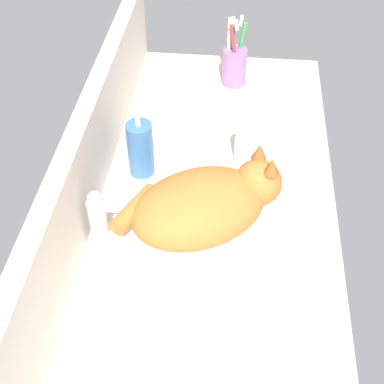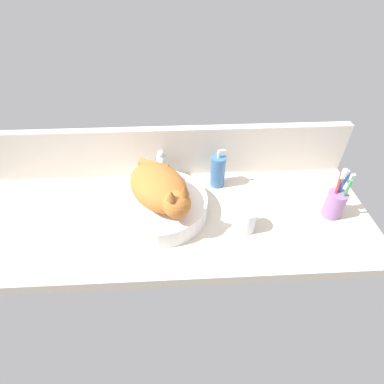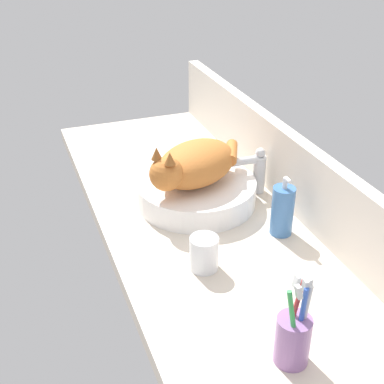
% 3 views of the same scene
% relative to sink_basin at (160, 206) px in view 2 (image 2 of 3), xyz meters
% --- Properties ---
extents(ground_plane, '(1.40, 0.53, 0.04)m').
position_rel_sink_basin_xyz_m(ground_plane, '(0.04, -0.01, -0.05)').
color(ground_plane, beige).
extents(backsplash_panel, '(1.40, 0.04, 0.20)m').
position_rel_sink_basin_xyz_m(backsplash_panel, '(0.04, 0.24, 0.07)').
color(backsplash_panel, silver).
rests_on(backsplash_panel, ground_plane).
extents(sink_basin, '(0.33, 0.33, 0.07)m').
position_rel_sink_basin_xyz_m(sink_basin, '(0.00, 0.00, 0.00)').
color(sink_basin, white).
rests_on(sink_basin, ground_plane).
extents(cat, '(0.27, 0.30, 0.14)m').
position_rel_sink_basin_xyz_m(cat, '(0.01, -0.01, 0.09)').
color(cat, '#CC7533').
rests_on(cat, sink_basin).
extents(faucet, '(0.04, 0.12, 0.14)m').
position_rel_sink_basin_xyz_m(faucet, '(0.00, 0.18, 0.04)').
color(faucet, silver).
rests_on(faucet, ground_plane).
extents(soap_dispenser, '(0.06, 0.06, 0.16)m').
position_rel_sink_basin_xyz_m(soap_dispenser, '(0.22, 0.15, 0.03)').
color(soap_dispenser, '#3F72B2').
rests_on(soap_dispenser, ground_plane).
extents(toothbrush_cup, '(0.06, 0.06, 0.19)m').
position_rel_sink_basin_xyz_m(toothbrush_cup, '(0.60, -0.04, 0.02)').
color(toothbrush_cup, '#996BA8').
rests_on(toothbrush_cup, ground_plane).
extents(water_glass, '(0.07, 0.07, 0.08)m').
position_rel_sink_basin_xyz_m(water_glass, '(0.28, -0.09, 0.00)').
color(water_glass, white).
rests_on(water_glass, ground_plane).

